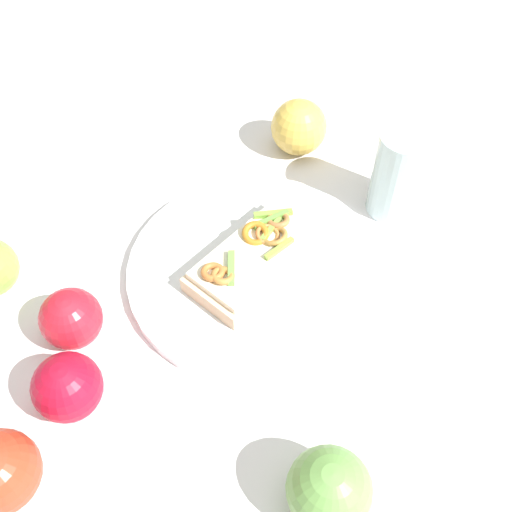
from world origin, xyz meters
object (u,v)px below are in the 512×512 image
Objects in this scene: drinking_glass at (400,173)px; apple_1 at (329,489)px; apple_2 at (71,319)px; apple_3 at (67,387)px; apple_0 at (299,127)px; sandwich at (256,257)px; plate at (256,270)px.

apple_1 is at bearing -18.35° from drinking_glass.
apple_2 is 0.96× the size of apple_3.
apple_2 is at bearing -41.19° from apple_0.
apple_1 is 0.64× the size of drinking_glass.
apple_2 is (0.09, -0.21, 0.00)m from sandwich.
apple_1 is (0.51, -0.01, -0.00)m from apple_0.
apple_0 is at bearing 146.39° from apple_3.
apple_3 is at bearing -113.36° from apple_1.
apple_2 is at bearing -126.17° from apple_1.
drinking_glass is at bearing 115.98° from apple_2.
apple_2 is at bearing 155.48° from sandwich.
apple_1 is 0.33m from apple_2.
apple_0 reaches higher than sandwich.
apple_0 reaches higher than apple_2.
apple_3 is (0.17, -0.20, 0.01)m from sandwich.
drinking_glass is at bearing 161.65° from apple_1.
plate is 4.54× the size of apple_2.
apple_3 reaches higher than sandwich.
apple_3 is 0.47m from drinking_glass.
plate is at bearing 130.58° from apple_3.
apple_2 is at bearing -173.08° from apple_3.
plate is at bearing -16.39° from apple_0.
drinking_glass is (-0.11, 0.19, 0.03)m from sandwich.
apple_2 reaches higher than sandwich.
apple_3 is 0.59× the size of drinking_glass.
drinking_glass is (-0.28, 0.38, 0.03)m from apple_3.
apple_0 is at bearing -135.43° from drinking_glass.
plate is at bearing -127.53° from sandwich.
apple_0 is 0.51m from apple_1.
sandwich is 2.64× the size of apple_2.
apple_1 is at bearing -0.95° from apple_0.
apple_1 is (0.28, 0.06, 0.03)m from plate.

